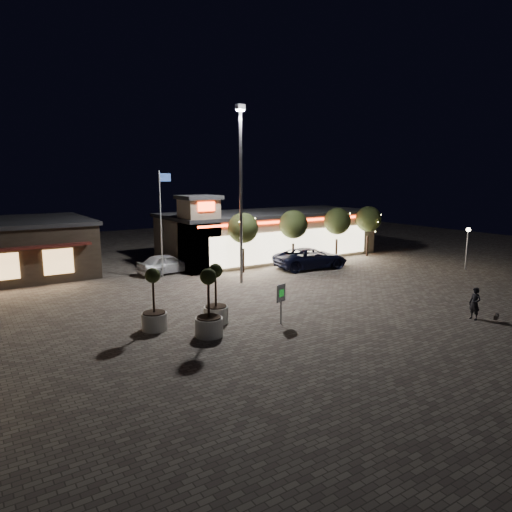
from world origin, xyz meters
TOP-DOWN VIEW (x-y plane):
  - ground at (0.00, 0.00)m, footprint 90.00×90.00m
  - retail_building at (9.51, 15.82)m, footprint 20.40×8.40m
  - floodlight_pole at (2.00, 8.00)m, footprint 0.60×0.40m
  - flagpole at (-1.90, 13.00)m, footprint 0.95×0.10m
  - lamp_post_east at (20.00, 2.00)m, footprint 0.36×0.36m
  - string_tree_a at (4.00, 11.00)m, footprint 2.42×2.42m
  - string_tree_b at (9.00, 11.00)m, footprint 2.42×2.42m
  - string_tree_c at (14.00, 11.00)m, footprint 2.42×2.42m
  - string_tree_d at (18.00, 11.00)m, footprint 2.42×2.42m
  - pickup_truck at (9.59, 9.34)m, footprint 6.61×3.84m
  - white_sedan at (-1.24, 14.00)m, footprint 4.86×2.46m
  - pedestrian at (8.05, -6.10)m, footprint 0.49×0.68m
  - dog at (8.68, -6.97)m, footprint 0.55×0.32m
  - planter_left at (-6.93, 1.71)m, footprint 1.28×1.28m
  - planter_mid at (-5.05, -0.60)m, footprint 1.35×1.35m
  - planter_right at (-3.80, 1.02)m, footprint 1.29×1.29m
  - valet_sign at (-1.09, -1.03)m, footprint 0.68×0.27m

SIDE VIEW (x-z plane):
  - ground at x=0.00m, z-range 0.00..0.00m
  - dog at x=8.68m, z-range 0.14..0.44m
  - white_sedan at x=-1.24m, z-range 0.00..1.59m
  - pickup_truck at x=9.59m, z-range 0.00..1.73m
  - pedestrian at x=8.05m, z-range 0.00..1.75m
  - planter_left at x=-6.93m, z-range -0.60..2.55m
  - planter_right at x=-3.80m, z-range -0.60..2.56m
  - planter_mid at x=-5.05m, z-range -0.64..2.69m
  - valet_sign at x=-1.09m, z-range 0.42..2.53m
  - retail_building at x=9.51m, z-range -0.84..5.26m
  - lamp_post_east at x=20.00m, z-range 0.72..4.20m
  - string_tree_a at x=4.00m, z-range 1.17..5.95m
  - string_tree_b at x=9.00m, z-range 1.17..5.95m
  - string_tree_c at x=14.00m, z-range 1.17..5.95m
  - string_tree_d at x=18.00m, z-range 1.17..5.95m
  - flagpole at x=-1.90m, z-range 0.74..8.74m
  - floodlight_pole at x=2.00m, z-range 0.83..13.21m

